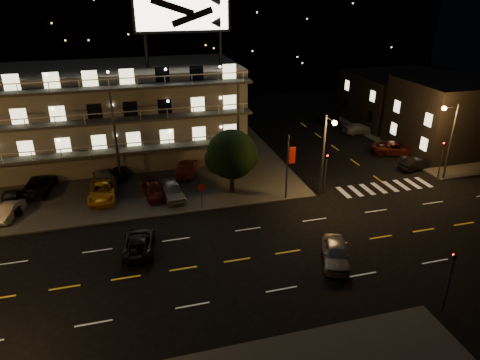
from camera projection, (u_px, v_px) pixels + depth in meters
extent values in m
plane|color=black|center=(263.00, 256.00, 32.04)|extent=(140.00, 140.00, 0.00)
cube|color=#3C3D3A|center=(82.00, 172.00, 46.20)|extent=(44.00, 24.00, 0.15)
cube|color=#3C3D3A|center=(431.00, 138.00, 56.75)|extent=(16.00, 24.00, 0.15)
cube|color=gray|center=(115.00, 115.00, 48.63)|extent=(28.00, 12.00, 10.00)
cube|color=gray|center=(109.00, 69.00, 46.45)|extent=(28.00, 12.00, 0.50)
cube|color=#3C3D3A|center=(118.00, 151.00, 43.34)|extent=(28.00, 1.80, 0.25)
cube|color=#3C3D3A|center=(114.00, 121.00, 42.01)|extent=(28.00, 1.80, 0.25)
cube|color=#3C3D3A|center=(110.00, 88.00, 40.69)|extent=(28.00, 1.80, 0.25)
cylinder|color=black|center=(146.00, 51.00, 44.83)|extent=(0.36, 0.36, 3.50)
cylinder|color=black|center=(220.00, 48.00, 46.74)|extent=(0.36, 0.36, 3.50)
cube|color=black|center=(182.00, 12.00, 44.23)|extent=(10.20, 0.50, 4.20)
cube|color=white|center=(182.00, 12.00, 43.97)|extent=(9.60, 0.06, 3.60)
cube|color=black|center=(459.00, 115.00, 51.51)|extent=(14.00, 10.00, 8.50)
cube|color=black|center=(399.00, 98.00, 62.36)|extent=(14.00, 12.00, 7.00)
cube|color=black|center=(159.00, 20.00, 88.50)|extent=(120.00, 20.00, 24.00)
cylinder|color=#2D2D30|center=(323.00, 157.00, 39.70)|extent=(0.20, 0.20, 8.00)
cylinder|color=#2D2D30|center=(331.00, 119.00, 37.42)|extent=(0.12, 1.80, 0.12)
sphere|color=orange|center=(335.00, 123.00, 36.76)|extent=(0.44, 0.44, 0.44)
cylinder|color=#2D2D30|center=(450.00, 143.00, 43.06)|extent=(0.20, 0.20, 8.00)
cylinder|color=#2D2D30|center=(451.00, 107.00, 41.29)|extent=(1.80, 0.12, 0.12)
sphere|color=orange|center=(444.00, 108.00, 41.14)|extent=(0.44, 0.44, 0.44)
cylinder|color=#2D2D30|center=(325.00, 177.00, 40.91)|extent=(0.14, 0.14, 3.60)
imported|color=black|center=(327.00, 154.00, 39.95)|extent=(0.20, 0.16, 1.00)
sphere|color=#FF0C0C|center=(328.00, 156.00, 39.89)|extent=(0.14, 0.14, 0.14)
cylinder|color=#2D2D30|center=(448.00, 286.00, 25.99)|extent=(0.14, 0.14, 3.60)
imported|color=black|center=(455.00, 255.00, 25.03)|extent=(0.20, 0.16, 1.00)
sphere|color=#FF0C0C|center=(454.00, 255.00, 25.18)|extent=(0.14, 0.14, 0.14)
cylinder|color=#2D2D30|center=(441.00, 163.00, 44.03)|extent=(0.14, 0.14, 3.60)
imported|color=black|center=(445.00, 142.00, 43.07)|extent=(0.16, 0.20, 1.00)
sphere|color=#FF0C0C|center=(444.00, 143.00, 43.08)|extent=(0.14, 0.14, 0.14)
cylinder|color=#2D2D30|center=(287.00, 168.00, 39.28)|extent=(0.16, 0.16, 6.40)
cube|color=#A7160B|center=(292.00, 155.00, 38.89)|extent=(0.60, 0.04, 1.60)
cylinder|color=#2D2D30|center=(202.00, 198.00, 38.41)|extent=(0.08, 0.08, 2.20)
cylinder|color=#A7160B|center=(201.00, 187.00, 37.93)|extent=(0.91, 0.04, 0.91)
cylinder|color=black|center=(232.00, 181.00, 41.38)|extent=(0.46, 0.46, 2.19)
sphere|color=black|center=(232.00, 154.00, 40.24)|extent=(4.75, 4.75, 4.75)
sphere|color=black|center=(220.00, 159.00, 40.53)|extent=(2.92, 2.92, 2.92)
sphere|color=black|center=(243.00, 158.00, 40.32)|extent=(2.74, 2.74, 2.74)
imported|color=black|center=(11.00, 202.00, 38.03)|extent=(2.39, 4.55, 1.48)
imported|color=gray|center=(9.00, 211.00, 36.85)|extent=(2.32, 3.93, 1.22)
imported|color=orange|center=(103.00, 191.00, 40.12)|extent=(2.69, 5.44, 1.48)
imported|color=#57190C|center=(153.00, 190.00, 40.53)|extent=(2.31, 4.44, 1.23)
imported|color=gray|center=(173.00, 191.00, 40.19)|extent=(2.19, 4.57, 1.51)
imported|color=black|center=(39.00, 185.00, 41.36)|extent=(3.27, 5.61, 1.47)
imported|color=gray|center=(104.00, 175.00, 43.71)|extent=(2.89, 4.64, 1.26)
imported|color=black|center=(120.00, 171.00, 44.68)|extent=(1.45, 3.58, 1.22)
imported|color=#57190C|center=(188.00, 168.00, 45.18)|extent=(3.04, 4.83, 1.50)
imported|color=black|center=(416.00, 164.00, 46.92)|extent=(4.18, 2.09, 1.32)
imported|color=#57190C|center=(395.00, 148.00, 51.15)|extent=(5.87, 3.97, 1.49)
imported|color=gray|center=(360.00, 129.00, 58.39)|extent=(4.63, 1.92, 1.34)
imported|color=black|center=(328.00, 117.00, 63.71)|extent=(3.93, 2.60, 1.24)
imported|color=gray|center=(336.00, 253.00, 31.06)|extent=(3.29, 4.82, 1.52)
imported|color=black|center=(139.00, 243.00, 32.42)|extent=(2.85, 5.11, 1.35)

